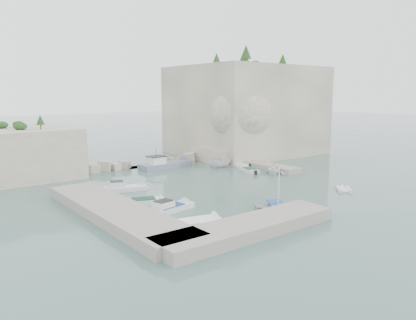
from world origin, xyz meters
TOP-DOWN VIEW (x-y plane):
  - ground at (0.00, 0.00)m, footprint 400.00×400.00m
  - cliff_east at (23.00, 23.00)m, footprint 26.00×22.00m
  - cliff_terrace at (13.00, 18.00)m, footprint 8.00×10.00m
  - outcrop_west at (-20.00, 25.00)m, footprint 16.00×14.00m
  - quay_west at (-17.00, -1.00)m, footprint 5.00×24.00m
  - quay_south at (-10.00, -12.50)m, footprint 18.00×4.00m
  - ledge_east at (13.50, 10.00)m, footprint 3.00×16.00m
  - breakwater at (-1.00, 22.00)m, footprint 28.00×3.00m
  - motorboat_d at (-11.79, -2.69)m, footprint 6.37×2.93m
  - motorboat_a at (-11.45, 8.31)m, footprint 6.32×3.54m
  - motorboat_c at (-12.49, 1.46)m, footprint 5.36×3.53m
  - motorboat_e at (-12.24, -8.01)m, footprint 5.32×3.15m
  - rowboat at (-2.63, -9.19)m, footprint 5.97×5.58m
  - inflatable_dinghy at (10.09, -8.45)m, footprint 3.21×3.11m
  - tender_east_a at (11.08, 4.08)m, footprint 4.50×4.18m
  - tender_east_b at (9.27, 7.54)m, footprint 2.98×4.85m
  - tender_east_c at (11.12, 12.48)m, footprint 3.37×5.32m
  - tender_east_d at (8.53, 13.36)m, footprint 5.03×2.31m
  - work_boat at (1.11, 18.67)m, footprint 9.75×3.26m
  - rowboat_mast at (-2.63, -9.19)m, footprint 0.10×0.10m
  - vegetation at (17.83, 24.40)m, footprint 53.48×13.88m

SIDE VIEW (x-z plane):
  - ground at x=0.00m, z-range 0.00..0.00m
  - motorboat_d at x=-11.79m, z-range -0.70..0.70m
  - motorboat_a at x=-11.45m, z-range -0.70..0.70m
  - motorboat_c at x=-12.49m, z-range -0.35..0.35m
  - motorboat_e at x=-12.24m, z-range -0.35..0.35m
  - rowboat at x=-2.63m, z-range -0.50..0.50m
  - inflatable_dinghy at x=10.09m, z-range -0.22..0.22m
  - tender_east_a at x=11.08m, z-range -0.97..0.97m
  - tender_east_b at x=9.27m, z-range -0.35..0.35m
  - tender_east_c at x=11.12m, z-range -0.35..0.35m
  - tender_east_d at x=8.53m, z-range -0.94..0.94m
  - work_boat at x=1.11m, z-range -1.10..1.10m
  - ledge_east at x=13.50m, z-range 0.00..0.80m
  - quay_west at x=-17.00m, z-range 0.00..1.10m
  - quay_south at x=-10.00m, z-range 0.00..1.10m
  - breakwater at x=-1.00m, z-range 0.00..1.40m
  - cliff_terrace at x=13.00m, z-range 0.00..2.50m
  - rowboat_mast at x=-2.63m, z-range 0.50..4.70m
  - outcrop_west at x=-20.00m, z-range 0.00..7.00m
  - cliff_east at x=23.00m, z-range 0.00..17.00m
  - vegetation at x=17.83m, z-range 11.23..24.63m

